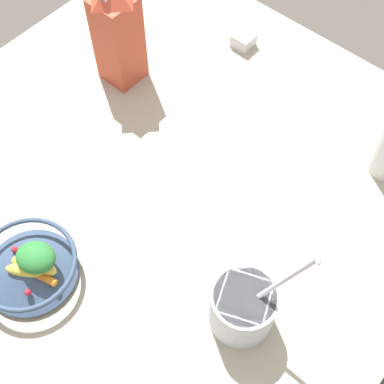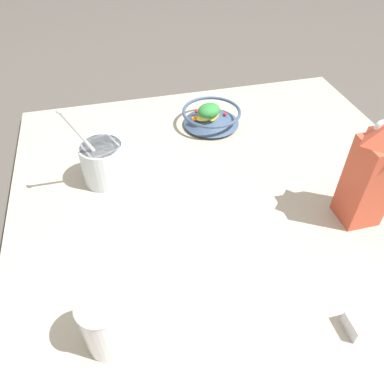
{
  "view_description": "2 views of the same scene",
  "coord_description": "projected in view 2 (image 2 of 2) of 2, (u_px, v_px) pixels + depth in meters",
  "views": [
    {
      "loc": [
        0.45,
        -0.44,
        1.0
      ],
      "look_at": [
        0.11,
        -0.04,
        0.12
      ],
      "focal_mm": 50.0,
      "sensor_mm": 36.0,
      "label": 1
    },
    {
      "loc": [
        0.28,
        0.67,
        0.71
      ],
      "look_at": [
        0.11,
        0.02,
        0.09
      ],
      "focal_mm": 35.0,
      "sensor_mm": 36.0,
      "label": 2
    }
  ],
  "objects": [
    {
      "name": "spice_jar",
      "position": [
        360.0,
        325.0,
        0.71
      ],
      "size": [
        0.05,
        0.05,
        0.03
      ],
      "color": "silver",
      "rests_on": "countertop"
    },
    {
      "name": "ground_plane",
      "position": [
        231.0,
        204.0,
        1.01
      ],
      "size": [
        6.0,
        6.0,
        0.0
      ],
      "primitive_type": "plane",
      "color": "#4C4742"
    },
    {
      "name": "milk_carton",
      "position": [
        371.0,
        174.0,
        0.84
      ],
      "size": [
        0.09,
        0.09,
        0.27
      ],
      "color": "#CC4C33",
      "rests_on": "countertop"
    },
    {
      "name": "countertop",
      "position": [
        231.0,
        200.0,
        1.0
      ],
      "size": [
        1.14,
        1.14,
        0.03
      ],
      "color": "#B2A893",
      "rests_on": "ground_plane"
    },
    {
      "name": "drinking_cup",
      "position": [
        105.0,
        324.0,
        0.65
      ],
      "size": [
        0.08,
        0.08,
        0.13
      ],
      "color": "white",
      "rests_on": "countertop"
    },
    {
      "name": "fruit_bowl",
      "position": [
        211.0,
        116.0,
        1.21
      ],
      "size": [
        0.19,
        0.19,
        0.09
      ],
      "color": "#384C6B",
      "rests_on": "countertop"
    },
    {
      "name": "yogurt_tub",
      "position": [
        103.0,
        161.0,
        1.0
      ],
      "size": [
        0.14,
        0.13,
        0.27
      ],
      "color": "silver",
      "rests_on": "countertop"
    }
  ]
}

